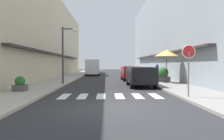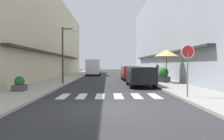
{
  "view_description": "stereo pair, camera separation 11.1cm",
  "coord_description": "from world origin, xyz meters",
  "px_view_note": "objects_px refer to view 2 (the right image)",
  "views": [
    {
      "loc": [
        -0.21,
        -8.97,
        1.65
      ],
      "look_at": [
        0.33,
        13.11,
        1.14
      ],
      "focal_mm": 38.49,
      "sensor_mm": 36.0,
      "label": 1
    },
    {
      "loc": [
        -0.1,
        -8.97,
        1.65
      ],
      "look_at": [
        0.33,
        13.11,
        1.14
      ],
      "focal_mm": 38.49,
      "sensor_mm": 36.0,
      "label": 2
    }
  ],
  "objects_px": {
    "delivery_van": "(93,66)",
    "round_street_sign": "(188,57)",
    "planter_midblock": "(163,75)",
    "parked_car_mid": "(131,72)",
    "cafe_umbrella": "(166,53)",
    "planter_corner": "(19,84)",
    "street_lamp": "(65,48)",
    "parked_car_near": "(140,74)",
    "pedestrian_walking_near": "(157,71)"
  },
  "relations": [
    {
      "from": "cafe_umbrella",
      "to": "pedestrian_walking_near",
      "type": "xyz_separation_m",
      "value": [
        0.46,
        5.88,
        -1.6
      ]
    },
    {
      "from": "planter_midblock",
      "to": "pedestrian_walking_near",
      "type": "xyz_separation_m",
      "value": [
        0.47,
        4.64,
        0.27
      ]
    },
    {
      "from": "street_lamp",
      "to": "parked_car_mid",
      "type": "bearing_deg",
      "value": 42.34
    },
    {
      "from": "parked_car_mid",
      "to": "planter_midblock",
      "type": "height_order",
      "value": "parked_car_mid"
    },
    {
      "from": "delivery_van",
      "to": "round_street_sign",
      "type": "height_order",
      "value": "round_street_sign"
    },
    {
      "from": "parked_car_near",
      "to": "delivery_van",
      "type": "relative_size",
      "value": 0.81
    },
    {
      "from": "parked_car_near",
      "to": "planter_midblock",
      "type": "xyz_separation_m",
      "value": [
        2.55,
        3.71,
        -0.2
      ]
    },
    {
      "from": "parked_car_mid",
      "to": "parked_car_near",
      "type": "bearing_deg",
      "value": -90.0
    },
    {
      "from": "cafe_umbrella",
      "to": "pedestrian_walking_near",
      "type": "bearing_deg",
      "value": 85.5
    },
    {
      "from": "parked_car_near",
      "to": "planter_corner",
      "type": "height_order",
      "value": "parked_car_near"
    },
    {
      "from": "street_lamp",
      "to": "cafe_umbrella",
      "type": "height_order",
      "value": "street_lamp"
    },
    {
      "from": "planter_corner",
      "to": "pedestrian_walking_near",
      "type": "distance_m",
      "value": 15.96
    },
    {
      "from": "street_lamp",
      "to": "pedestrian_walking_near",
      "type": "height_order",
      "value": "street_lamp"
    },
    {
      "from": "street_lamp",
      "to": "pedestrian_walking_near",
      "type": "xyz_separation_m",
      "value": [
        8.8,
        6.62,
        -1.95
      ]
    },
    {
      "from": "planter_corner",
      "to": "pedestrian_walking_near",
      "type": "height_order",
      "value": "pedestrian_walking_near"
    },
    {
      "from": "parked_car_near",
      "to": "street_lamp",
      "type": "height_order",
      "value": "street_lamp"
    },
    {
      "from": "cafe_umbrella",
      "to": "planter_corner",
      "type": "xyz_separation_m",
      "value": [
        -10.06,
        -6.12,
        -2.09
      ]
    },
    {
      "from": "delivery_van",
      "to": "parked_car_near",
      "type": "bearing_deg",
      "value": -76.11
    },
    {
      "from": "parked_car_mid",
      "to": "planter_midblock",
      "type": "distance_m",
      "value": 4.17
    },
    {
      "from": "delivery_van",
      "to": "pedestrian_walking_near",
      "type": "distance_m",
      "value": 12.36
    },
    {
      "from": "street_lamp",
      "to": "round_street_sign",
      "type": "bearing_deg",
      "value": -48.54
    },
    {
      "from": "cafe_umbrella",
      "to": "parked_car_mid",
      "type": "bearing_deg",
      "value": 119.4
    },
    {
      "from": "street_lamp",
      "to": "cafe_umbrella",
      "type": "xyz_separation_m",
      "value": [
        8.34,
        0.75,
        -0.35
      ]
    },
    {
      "from": "planter_corner",
      "to": "planter_midblock",
      "type": "xyz_separation_m",
      "value": [
        10.05,
        7.36,
        0.22
      ]
    },
    {
      "from": "cafe_umbrella",
      "to": "planter_corner",
      "type": "bearing_deg",
      "value": -148.69
    },
    {
      "from": "round_street_sign",
      "to": "street_lamp",
      "type": "bearing_deg",
      "value": 131.46
    },
    {
      "from": "round_street_sign",
      "to": "planter_midblock",
      "type": "relative_size",
      "value": 1.89
    },
    {
      "from": "parked_car_mid",
      "to": "delivery_van",
      "type": "relative_size",
      "value": 0.73
    },
    {
      "from": "planter_midblock",
      "to": "parked_car_near",
      "type": "bearing_deg",
      "value": -124.52
    },
    {
      "from": "planter_corner",
      "to": "planter_midblock",
      "type": "distance_m",
      "value": 12.46
    },
    {
      "from": "planter_corner",
      "to": "pedestrian_walking_near",
      "type": "bearing_deg",
      "value": 48.75
    },
    {
      "from": "round_street_sign",
      "to": "pedestrian_walking_near",
      "type": "bearing_deg",
      "value": 83.59
    },
    {
      "from": "parked_car_near",
      "to": "pedestrian_walking_near",
      "type": "relative_size",
      "value": 2.62
    },
    {
      "from": "parked_car_mid",
      "to": "cafe_umbrella",
      "type": "relative_size",
      "value": 1.43
    },
    {
      "from": "delivery_van",
      "to": "parked_car_mid",
      "type": "bearing_deg",
      "value": -68.09
    },
    {
      "from": "street_lamp",
      "to": "parked_car_near",
      "type": "bearing_deg",
      "value": -16.53
    },
    {
      "from": "delivery_van",
      "to": "cafe_umbrella",
      "type": "height_order",
      "value": "cafe_umbrella"
    },
    {
      "from": "pedestrian_walking_near",
      "to": "delivery_van",
      "type": "bearing_deg",
      "value": 175.45
    },
    {
      "from": "delivery_van",
      "to": "cafe_umbrella",
      "type": "xyz_separation_m",
      "value": [
        7.04,
        -15.69,
        1.19
      ]
    },
    {
      "from": "parked_car_near",
      "to": "round_street_sign",
      "type": "distance_m",
      "value": 6.61
    },
    {
      "from": "parked_car_near",
      "to": "parked_car_mid",
      "type": "relative_size",
      "value": 1.1
    },
    {
      "from": "parked_car_mid",
      "to": "pedestrian_walking_near",
      "type": "bearing_deg",
      "value": 24.1
    },
    {
      "from": "delivery_van",
      "to": "round_street_sign",
      "type": "xyz_separation_m",
      "value": [
        5.85,
        -24.53,
        0.6
      ]
    },
    {
      "from": "parked_car_near",
      "to": "round_street_sign",
      "type": "bearing_deg",
      "value": -77.95
    },
    {
      "from": "parked_car_mid",
      "to": "planter_corner",
      "type": "bearing_deg",
      "value": -125.18
    },
    {
      "from": "parked_car_near",
      "to": "planter_midblock",
      "type": "bearing_deg",
      "value": 55.48
    },
    {
      "from": "planter_corner",
      "to": "pedestrian_walking_near",
      "type": "xyz_separation_m",
      "value": [
        10.52,
        12.0,
        0.49
      ]
    },
    {
      "from": "street_lamp",
      "to": "planter_midblock",
      "type": "height_order",
      "value": "street_lamp"
    },
    {
      "from": "planter_midblock",
      "to": "pedestrian_walking_near",
      "type": "bearing_deg",
      "value": 84.26
    },
    {
      "from": "parked_car_mid",
      "to": "cafe_umbrella",
      "type": "distance_m",
      "value": 5.46
    }
  ]
}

